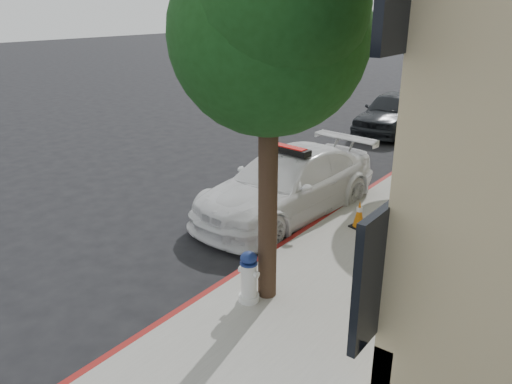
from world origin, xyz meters
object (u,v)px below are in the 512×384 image
at_px(police_car, 288,184).
at_px(parked_car_far, 488,89).
at_px(parked_car_mid, 393,112).
at_px(fire_hydrant, 249,277).
at_px(traffic_cone, 359,214).

bearing_deg(police_car, parked_car_far, 95.03).
xyz_separation_m(parked_car_mid, parked_car_far, (1.34, 8.91, -0.14)).
bearing_deg(parked_car_mid, fire_hydrant, -80.04).
height_order(police_car, parked_car_mid, police_car).
xyz_separation_m(parked_car_far, fire_hydrant, (1.58, -21.75, -0.06)).
xyz_separation_m(police_car, parked_car_mid, (-1.24, 9.19, 0.03)).
xyz_separation_m(police_car, traffic_cone, (1.83, 0.01, -0.30)).
height_order(fire_hydrant, traffic_cone, fire_hydrant).
distance_m(police_car, parked_car_far, 18.10).
distance_m(police_car, fire_hydrant, 4.03).
bearing_deg(traffic_cone, fire_hydrant, -92.33).
bearing_deg(parked_car_far, fire_hydrant, -82.20).
height_order(parked_car_mid, traffic_cone, parked_car_mid).
xyz_separation_m(parked_car_far, traffic_cone, (1.73, -18.09, -0.19)).
relative_size(parked_car_mid, traffic_cone, 7.54).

